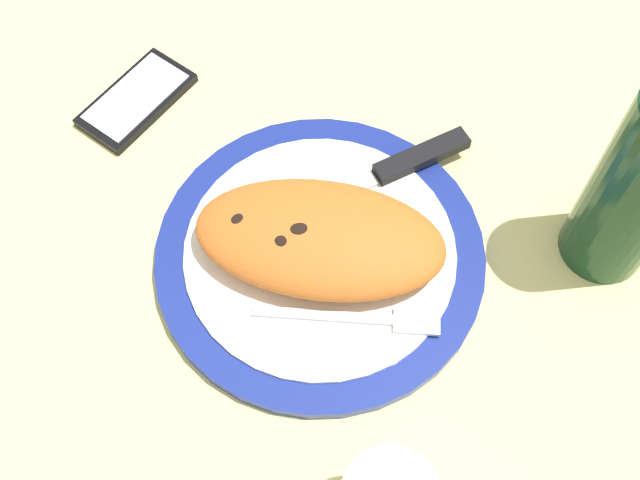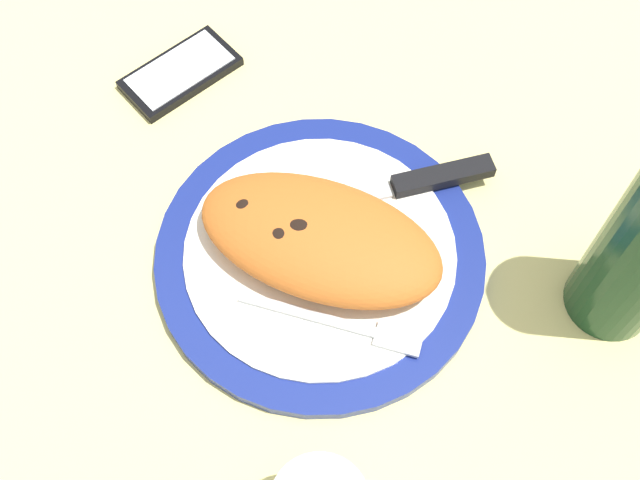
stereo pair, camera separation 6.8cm
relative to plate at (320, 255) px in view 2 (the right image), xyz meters
The scene contains 6 objects.
ground_plane 2.26cm from the plate, ahead, with size 150.00×150.00×3.00cm, color #E5D684.
plate is the anchor object (origin of this frame).
calzone 3.16cm from the plate, 28.17° to the left, with size 24.41×17.38×4.63cm.
fork 7.70cm from the plate, 67.97° to the right, with size 16.07×4.83×0.40cm.
knife 11.13cm from the plate, 42.45° to the left, with size 21.75×9.18×1.20cm.
smartphone 25.79cm from the plate, 128.58° to the left, with size 12.68×12.75×1.16cm.
Camera 2 is at (2.47, -31.95, 63.27)cm, focal length 43.63 mm.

